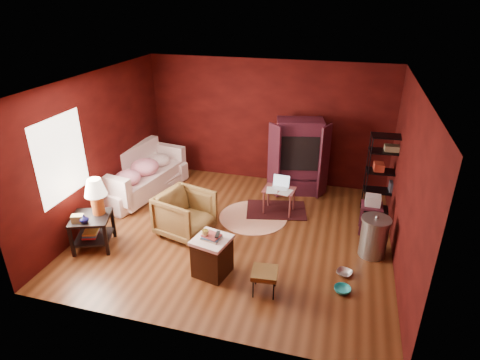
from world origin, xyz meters
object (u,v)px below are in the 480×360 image
Objects in this scene: laptop_desk at (279,191)px; tv_armoire at (298,156)px; hamper at (212,255)px; sofa at (142,176)px; armchair at (185,212)px; wire_shelving at (389,173)px; side_table at (94,207)px.

tv_armoire is (0.21, 1.01, 0.40)m from laptop_desk.
hamper is 2.31m from laptop_desk.
sofa is at bearing -176.62° from laptop_desk.
sofa is 2.45× the size of armchair.
laptop_desk is at bearing -35.82° from armchair.
hamper is at bearing -102.71° from laptop_desk.
armchair is at bearing -136.90° from laptop_desk.
tv_armoire is at bearing -22.66° from armchair.
laptop_desk is (3.06, -0.02, 0.04)m from sofa.
laptop_desk is (0.66, 2.21, 0.13)m from hamper.
wire_shelving reaches higher than laptop_desk.
sofa is 3.06m from laptop_desk.
tv_armoire is at bearing 159.97° from wire_shelving.
sofa is 1.75× the size of side_table.
tv_armoire reaches higher than wire_shelving.
side_table is 0.75× the size of tv_armoire.
side_table is 2.26m from hamper.
armchair reaches higher than sofa.
armchair is 3.98m from wire_shelving.
armchair is 1.30m from hamper.
tv_armoire is at bearing 44.22° from side_table.
armchair is at bearing -139.52° from tv_armoire.
tv_armoire is (1.73, 2.25, 0.42)m from armchair.
tv_armoire is (3.27, 0.98, 0.44)m from sofa.
side_table is 1.65× the size of laptop_desk.
side_table is at bearing -147.73° from tv_armoire.
wire_shelving reaches higher than hamper.
armchair is 1.57m from side_table.
hamper is at bearing -117.87° from sofa.
side_table is 3.50m from laptop_desk.
sofa is at bearing 137.08° from hamper.
laptop_desk is at bearing 73.48° from hamper.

